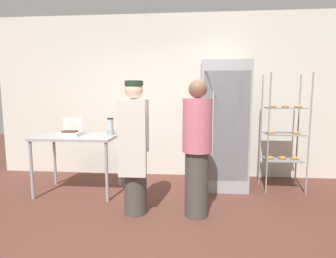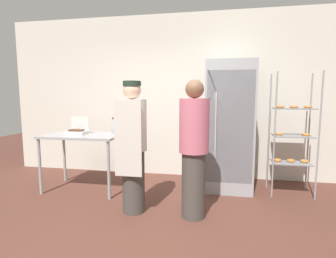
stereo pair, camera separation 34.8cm
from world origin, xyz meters
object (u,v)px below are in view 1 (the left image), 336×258
object	(u,v)px
refrigerator	(223,126)
baking_rack	(284,133)
donut_box	(70,132)
person_baker	(135,146)
person_customer	(197,148)
blender_pitcher	(110,127)

from	to	relation	value
refrigerator	baking_rack	bearing A→B (deg)	-4.60
donut_box	person_baker	xyz separation A→B (m)	(1.12, -0.65, -0.07)
donut_box	person_customer	world-z (taller)	person_customer
baking_rack	person_baker	distance (m)	2.36
person_customer	baking_rack	bearing A→B (deg)	37.66
donut_box	person_baker	world-z (taller)	person_baker
baking_rack	donut_box	xyz separation A→B (m)	(-3.23, -0.39, 0.03)
baking_rack	person_customer	size ratio (longest dim) A/B	1.09
blender_pitcher	person_baker	distance (m)	0.97
blender_pitcher	person_customer	size ratio (longest dim) A/B	0.15
donut_box	person_customer	xyz separation A→B (m)	(1.87, -0.65, -0.08)
refrigerator	blender_pitcher	world-z (taller)	refrigerator
refrigerator	person_baker	xyz separation A→B (m)	(-1.20, -1.11, -0.14)
refrigerator	person_baker	bearing A→B (deg)	-137.10
refrigerator	baking_rack	size ratio (longest dim) A/B	1.10
baking_rack	person_baker	bearing A→B (deg)	-153.79
donut_box	blender_pitcher	distance (m)	0.59
refrigerator	donut_box	world-z (taller)	refrigerator
baking_rack	blender_pitcher	bearing A→B (deg)	-174.71
person_baker	baking_rack	bearing A→B (deg)	26.21
refrigerator	blender_pitcher	size ratio (longest dim) A/B	7.79
baking_rack	person_baker	world-z (taller)	baking_rack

